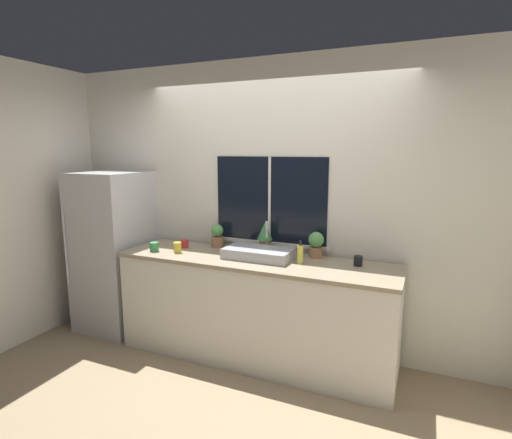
% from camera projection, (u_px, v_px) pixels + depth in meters
% --- Properties ---
extents(ground_plane, '(14.00, 14.00, 0.00)m').
position_uv_depth(ground_plane, '(239.00, 374.00, 3.38)').
color(ground_plane, '#937F60').
extents(wall_back, '(8.00, 0.09, 2.70)m').
position_uv_depth(wall_back, '(271.00, 206.00, 3.78)').
color(wall_back, silver).
rests_on(wall_back, ground_plane).
extents(wall_left, '(0.06, 7.00, 2.70)m').
position_uv_depth(wall_left, '(139.00, 189.00, 5.38)').
color(wall_left, silver).
rests_on(wall_left, ground_plane).
extents(counter, '(2.50, 0.66, 0.93)m').
position_uv_depth(counter, '(255.00, 308.00, 3.59)').
color(counter, silver).
rests_on(counter, ground_plane).
extents(refrigerator, '(0.65, 0.73, 1.65)m').
position_uv_depth(refrigerator, '(116.00, 251.00, 4.20)').
color(refrigerator, '#B7B7BC').
rests_on(refrigerator, ground_plane).
extents(sink, '(0.59, 0.37, 0.30)m').
position_uv_depth(sink, '(258.00, 253.00, 3.51)').
color(sink, '#ADADB2').
rests_on(sink, counter).
extents(potted_plant_left, '(0.13, 0.13, 0.22)m').
position_uv_depth(potted_plant_left, '(217.00, 236.00, 3.91)').
color(potted_plant_left, '#9E6B4C').
rests_on(potted_plant_left, counter).
extents(potted_plant_center, '(0.14, 0.14, 0.28)m').
position_uv_depth(potted_plant_center, '(265.00, 236.00, 3.71)').
color(potted_plant_center, '#9E6B4C').
rests_on(potted_plant_center, counter).
extents(potted_plant_right, '(0.14, 0.14, 0.23)m').
position_uv_depth(potted_plant_right, '(316.00, 244.00, 3.52)').
color(potted_plant_right, '#9E6B4C').
rests_on(potted_plant_right, counter).
extents(soap_bottle, '(0.05, 0.05, 0.20)m').
position_uv_depth(soap_bottle, '(300.00, 254.00, 3.35)').
color(soap_bottle, '#DBD14C').
rests_on(soap_bottle, counter).
extents(mug_yellow, '(0.07, 0.07, 0.10)m').
position_uv_depth(mug_yellow, '(177.00, 248.00, 3.70)').
color(mug_yellow, gold).
rests_on(mug_yellow, counter).
extents(mug_black, '(0.07, 0.07, 0.08)m').
position_uv_depth(mug_black, '(358.00, 261.00, 3.28)').
color(mug_black, black).
rests_on(mug_black, counter).
extents(mug_red, '(0.07, 0.07, 0.08)m').
position_uv_depth(mug_red, '(185.00, 244.00, 3.89)').
color(mug_red, '#B72D28').
rests_on(mug_red, counter).
extents(mug_green, '(0.08, 0.08, 0.09)m').
position_uv_depth(mug_green, '(154.00, 247.00, 3.75)').
color(mug_green, '#38844C').
rests_on(mug_green, counter).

